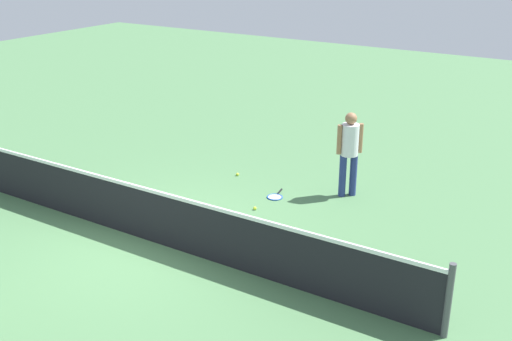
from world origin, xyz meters
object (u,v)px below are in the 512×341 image
Objects in this scene: tennis_ball_midcourt at (295,235)px; tennis_ball_near_player at (313,266)px; player_near_side at (349,147)px; tennis_ball_baseline at (237,174)px; tennis_racket_near_player at (275,197)px; tennis_ball_by_net at (255,208)px.

tennis_ball_near_player is at bearing 134.12° from tennis_ball_midcourt.
tennis_ball_baseline is at bearing 6.63° from player_near_side.
tennis_racket_near_player is 1.73m from tennis_ball_midcourt.
tennis_ball_by_net is (0.02, 0.72, 0.02)m from tennis_racket_near_player.
tennis_racket_near_player is 9.16× the size of tennis_ball_baseline.
player_near_side is 2.81× the size of tennis_racket_near_player.
tennis_ball_midcourt is (-1.15, 1.29, 0.02)m from tennis_racket_near_player.
player_near_side is 3.14m from tennis_ball_near_player.
tennis_ball_by_net is at bearing 88.35° from tennis_racket_near_player.
tennis_ball_near_player is at bearing 145.24° from tennis_ball_by_net.
tennis_ball_near_player is at bearing 104.32° from player_near_side.
tennis_ball_near_player is at bearing 132.74° from tennis_racket_near_player.
tennis_ball_by_net is 1.00× the size of tennis_ball_midcourt.
player_near_side is 2.34m from tennis_ball_midcourt.
tennis_ball_near_player and tennis_ball_by_net have the same top height.
player_near_side is 25.76× the size of tennis_ball_midcourt.
player_near_side is 2.63m from tennis_ball_baseline.
tennis_ball_midcourt is at bearing 89.87° from player_near_side.
player_near_side is at bearing -75.68° from tennis_ball_near_player.
player_near_side reaches higher than tennis_ball_baseline.
tennis_racket_near_player is at bearing 156.34° from tennis_ball_baseline.
tennis_ball_midcourt is at bearing 131.89° from tennis_racket_near_player.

